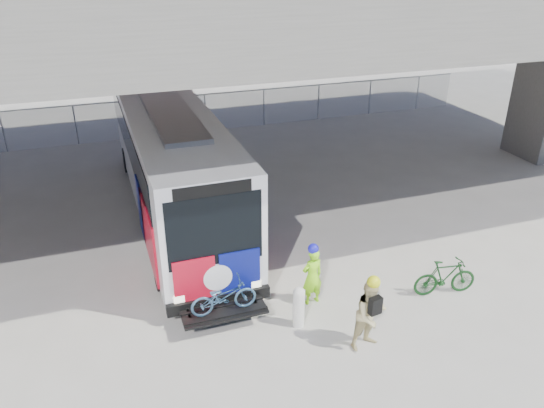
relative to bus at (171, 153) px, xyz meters
name	(u,v)px	position (x,y,z in m)	size (l,w,h in m)	color
ground	(265,253)	(2.00, -3.67, -2.11)	(160.00, 160.00, 0.00)	#9E9991
bus	(171,153)	(0.00, 0.00, 0.00)	(2.67, 12.90, 3.69)	silver
overpass	(222,6)	(2.00, 0.33, 4.43)	(40.00, 16.00, 7.95)	#605E59
chainlink_fence	(184,104)	(2.00, 8.33, -0.69)	(30.00, 0.06, 30.00)	gray
bollard	(299,305)	(1.68, -7.08, -1.54)	(0.28, 0.28, 1.07)	white
cyclist_hivis	(312,275)	(2.34, -6.34, -1.29)	(0.62, 0.45, 1.71)	#96FF1A
cyclist_tan	(371,314)	(2.90, -8.26, -1.23)	(0.92, 0.78, 1.86)	tan
bike_parked	(445,277)	(5.72, -7.13, -1.61)	(0.47, 1.68, 1.01)	#133B16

